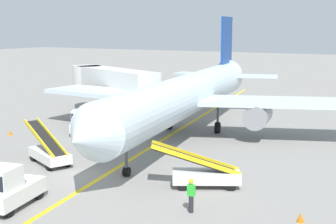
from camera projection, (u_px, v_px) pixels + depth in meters
The scene contains 12 objects.
ground_plane at pixel (86, 179), 27.76m from camera, with size 300.00×300.00×0.00m, color gray.
taxi_line_yellow at pixel (132, 159), 32.08m from camera, with size 0.30×80.00×0.01m, color yellow.
airliner at pixel (188, 95), 38.87m from camera, with size 28.23×35.25×10.10m.
jet_bridge at pixel (108, 81), 48.00m from camera, with size 12.92×7.24×4.85m.
pushback_tug at pixel (7, 188), 23.22m from camera, with size 2.60×3.91×2.20m.
baggage_tug_near_wing at pixel (79, 124), 39.38m from camera, with size 2.38×2.72×2.10m.
belt_loader_forward_hold at pixel (49, 152), 30.88m from camera, with size 5.09×3.14×2.59m.
belt_loader_aft_hold at pixel (204, 173), 26.31m from camera, with size 4.98×3.52×2.59m.
ground_crew_marshaller at pixel (191, 194), 22.59m from camera, with size 0.36×0.24×1.70m.
safety_cone_nose_left at pixel (10, 133), 39.26m from camera, with size 0.36×0.36×0.44m, color orange.
safety_cone_nose_right at pixel (124, 171), 28.72m from camera, with size 0.36×0.36×0.44m, color orange.
safety_cone_wingtip_left at pixel (300, 217), 21.57m from camera, with size 0.36×0.36×0.44m, color orange.
Camera 1 is at (17.46, -20.69, 8.81)m, focal length 49.95 mm.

